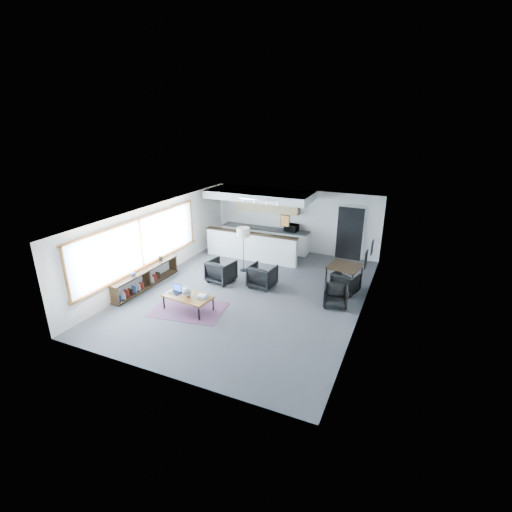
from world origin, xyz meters
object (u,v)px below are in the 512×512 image
at_px(coffee_table, 188,297).
at_px(armchair_left, 221,270).
at_px(floor_lamp, 243,234).
at_px(ceramic_pot, 187,292).
at_px(dining_chair_near, 336,297).
at_px(dining_chair_far, 346,283).
at_px(laptop, 176,290).
at_px(microwave, 291,227).
at_px(dining_table, 345,268).
at_px(book_stack, 202,296).
at_px(armchair_right, 262,275).

relative_size(coffee_table, armchair_left, 1.76).
bearing_deg(floor_lamp, ceramic_pot, -92.86).
xyz_separation_m(dining_chair_near, dining_chair_far, (0.09, 1.06, 0.03)).
relative_size(laptop, ceramic_pot, 1.33).
distance_m(dining_chair_near, microwave, 4.86).
distance_m(ceramic_pot, microwave, 6.09).
relative_size(floor_lamp, dining_table, 1.45).
relative_size(ceramic_pot, floor_lamp, 0.16).
bearing_deg(microwave, dining_table, -37.50).
distance_m(book_stack, dining_chair_far, 4.62).
bearing_deg(dining_chair_far, floor_lamp, 11.81).
bearing_deg(laptop, armchair_left, 85.63).
xyz_separation_m(armchair_left, dining_chair_near, (3.99, -0.17, -0.12)).
bearing_deg(coffee_table, dining_chair_near, 33.77).
relative_size(coffee_table, laptop, 4.28).
bearing_deg(ceramic_pot, microwave, 79.33).
bearing_deg(dining_table, ceramic_pot, -139.31).
bearing_deg(dining_chair_far, microwave, -28.70).
xyz_separation_m(laptop, book_stack, (0.90, 0.02, -0.03)).
bearing_deg(armchair_left, ceramic_pot, 102.01).
distance_m(dining_chair_far, microwave, 4.11).
bearing_deg(dining_table, book_stack, -136.62).
height_order(armchair_right, microwave, microwave).
bearing_deg(dining_table, microwave, 136.00).
relative_size(floor_lamp, dining_chair_far, 2.50).
relative_size(book_stack, floor_lamp, 0.19).
distance_m(ceramic_pot, armchair_left, 2.22).
xyz_separation_m(armchair_left, dining_table, (3.96, 1.11, 0.33)).
bearing_deg(dining_chair_far, coffee_table, 53.98).
height_order(armchair_right, dining_table, armchair_right).
bearing_deg(dining_table, coffee_table, -139.77).
bearing_deg(microwave, laptop, -98.38).
bearing_deg(floor_lamp, dining_chair_far, -4.62).
height_order(armchair_right, floor_lamp, floor_lamp).
xyz_separation_m(floor_lamp, dining_chair_far, (3.80, -0.31, -1.10)).
xyz_separation_m(coffee_table, ceramic_pot, (0.01, -0.05, 0.17)).
height_order(ceramic_pot, book_stack, ceramic_pot).
bearing_deg(dining_table, armchair_right, -160.04).
height_order(book_stack, armchair_left, armchair_left).
relative_size(laptop, armchair_right, 0.42).
relative_size(armchair_right, dining_table, 0.73).
bearing_deg(dining_table, dining_chair_near, -89.07).
xyz_separation_m(dining_table, dining_chair_near, (0.02, -1.28, -0.45)).
bearing_deg(armchair_right, dining_chair_near, 175.95).
bearing_deg(coffee_table, armchair_left, 99.24).
xyz_separation_m(armchair_right, dining_table, (2.51, 0.91, 0.34)).
height_order(ceramic_pot, floor_lamp, floor_lamp).
distance_m(book_stack, dining_chair_near, 3.94).
relative_size(laptop, floor_lamp, 0.21).
bearing_deg(dining_chair_near, book_stack, -162.61).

